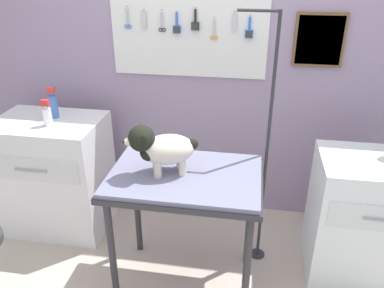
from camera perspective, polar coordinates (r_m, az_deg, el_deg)
The scene contains 8 objects.
rear_wall_panel at distance 3.06m, azimuth 2.86°, elevation 9.65°, with size 4.00×0.11×2.30m.
grooming_table at distance 2.34m, azimuth -1.05°, elevation -6.37°, with size 0.93×0.64×0.86m.
grooming_arm at distance 2.58m, azimuth 10.79°, elevation -2.06°, with size 0.30×0.11×1.76m.
dog at distance 2.23m, azimuth -4.71°, elevation -0.54°, with size 0.42×0.29×0.31m.
counter_left at distance 3.24m, azimuth -19.62°, elevation -4.29°, with size 0.80×0.58×0.93m.
cabinet_right at distance 2.85m, azimuth 24.17°, elevation -10.12°, with size 0.68×0.54×0.89m.
spray_bottle_short at distance 2.93m, azimuth -20.71°, elevation 4.09°, with size 0.06×0.06×0.19m.
detangler_spray at distance 3.05m, azimuth -19.90°, elevation 5.52°, with size 0.06×0.06×0.24m.
Camera 1 is at (0.34, -1.64, 2.02)m, focal length 35.91 mm.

